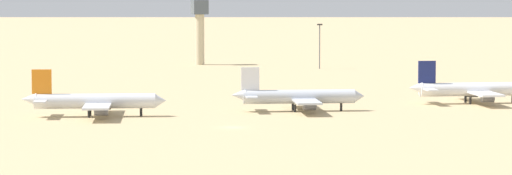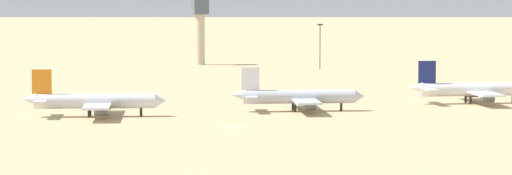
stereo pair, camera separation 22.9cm
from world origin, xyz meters
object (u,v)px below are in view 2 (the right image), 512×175
at_px(parked_jet_navy_4, 472,89).
at_px(light_pole_east, 320,43).
at_px(parked_jet_orange_2, 94,101).
at_px(parked_jet_white_3, 298,97).
at_px(control_tower, 200,26).

relative_size(parked_jet_navy_4, light_pole_east, 2.09).
relative_size(parked_jet_orange_2, light_pole_east, 2.07).
relative_size(parked_jet_white_3, light_pole_east, 2.01).
bearing_deg(parked_jet_orange_2, control_tower, 81.01).
xyz_separation_m(parked_jet_white_3, control_tower, (16.09, 158.22, 10.32)).
height_order(parked_jet_orange_2, parked_jet_white_3, parked_jet_orange_2).
bearing_deg(parked_jet_navy_4, parked_jet_orange_2, -169.30).
height_order(parked_jet_white_3, parked_jet_navy_4, parked_jet_navy_4).
xyz_separation_m(parked_jet_navy_4, light_pole_east, (3.94, 121.70, 5.30)).
relative_size(parked_jet_white_3, parked_jet_navy_4, 0.97).
xyz_separation_m(control_tower, light_pole_east, (33.33, -31.18, -4.92)).
height_order(parked_jet_navy_4, control_tower, control_tower).
bearing_deg(parked_jet_white_3, control_tower, 94.97).
height_order(parked_jet_orange_2, light_pole_east, light_pole_east).
bearing_deg(control_tower, parked_jet_orange_2, -111.55).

